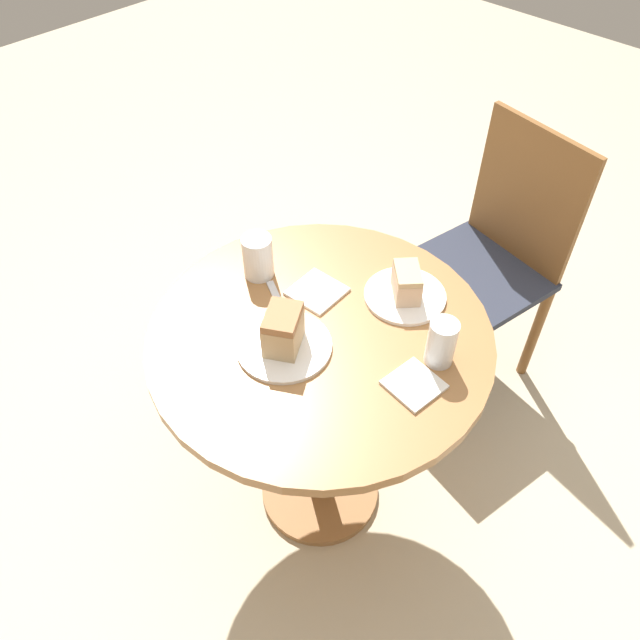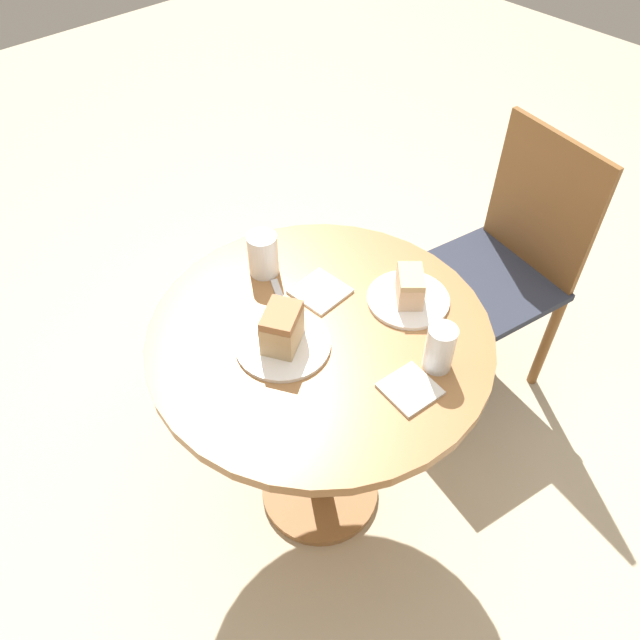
% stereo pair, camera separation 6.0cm
% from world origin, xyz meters
% --- Properties ---
extents(ground_plane, '(8.00, 8.00, 0.00)m').
position_xyz_m(ground_plane, '(0.00, 0.00, 0.00)').
color(ground_plane, beige).
extents(table, '(0.82, 0.82, 0.77)m').
position_xyz_m(table, '(0.00, 0.00, 0.61)').
color(table, '#9E6B3D').
rests_on(table, ground_plane).
extents(chair, '(0.51, 0.54, 0.92)m').
position_xyz_m(chair, '(-0.01, 0.80, 0.48)').
color(chair, brown).
rests_on(chair, ground_plane).
extents(plate_near, '(0.22, 0.22, 0.01)m').
position_xyz_m(plate_near, '(-0.03, -0.09, 0.78)').
color(plate_near, white).
rests_on(plate_near, table).
extents(plate_far, '(0.20, 0.20, 0.01)m').
position_xyz_m(plate_far, '(0.07, 0.23, 0.78)').
color(plate_far, white).
rests_on(plate_far, table).
extents(cake_slice_near, '(0.12, 0.13, 0.10)m').
position_xyz_m(cake_slice_near, '(-0.03, -0.09, 0.83)').
color(cake_slice_near, tan).
rests_on(cake_slice_near, plate_near).
extents(cake_slice_far, '(0.11, 0.11, 0.08)m').
position_xyz_m(cake_slice_far, '(0.07, 0.23, 0.82)').
color(cake_slice_far, beige).
rests_on(cake_slice_far, plate_far).
extents(glass_lemonade, '(0.08, 0.08, 0.12)m').
position_xyz_m(glass_lemonade, '(-0.25, 0.04, 0.82)').
color(glass_lemonade, beige).
rests_on(glass_lemonade, table).
extents(glass_water, '(0.07, 0.07, 0.12)m').
position_xyz_m(glass_water, '(0.25, 0.12, 0.82)').
color(glass_water, silver).
rests_on(glass_water, table).
extents(napkin_stack, '(0.13, 0.13, 0.01)m').
position_xyz_m(napkin_stack, '(-0.10, 0.09, 0.78)').
color(napkin_stack, silver).
rests_on(napkin_stack, table).
extents(fork, '(0.17, 0.09, 0.00)m').
position_xyz_m(fork, '(-0.13, -0.01, 0.77)').
color(fork, silver).
rests_on(fork, table).
extents(napkin_side, '(0.12, 0.12, 0.01)m').
position_xyz_m(napkin_side, '(0.26, 0.03, 0.78)').
color(napkin_side, silver).
rests_on(napkin_side, table).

